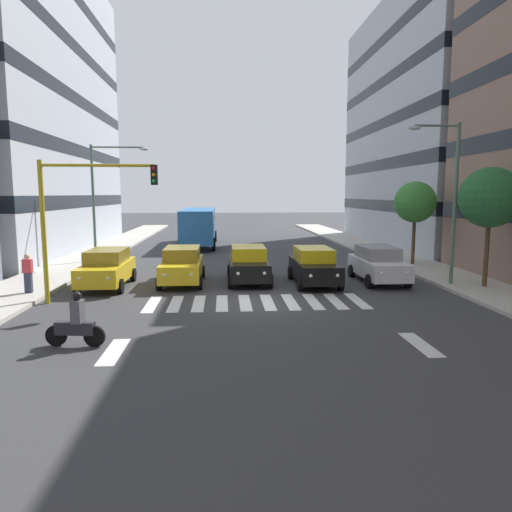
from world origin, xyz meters
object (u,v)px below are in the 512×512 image
(car_3, at_px, (182,265))
(pedestrian_waiting, at_px, (28,273))
(car_0, at_px, (378,264))
(motorcycle_with_rider, at_px, (76,324))
(bus_behind_traffic, at_px, (199,223))
(car_1, at_px, (314,266))
(street_tree_1, at_px, (415,202))
(street_tree_0, at_px, (490,198))
(car_4, at_px, (107,268))
(street_lamp_right, at_px, (103,189))
(street_lamp_left, at_px, (448,188))
(traffic_light_gantry, at_px, (76,208))
(car_2, at_px, (248,264))

(car_3, xyz_separation_m, pedestrian_waiting, (6.14, 2.38, 0.11))
(car_0, height_order, motorcycle_with_rider, car_0)
(bus_behind_traffic, relative_size, motorcycle_with_rider, 6.19)
(car_1, bearing_deg, street_tree_1, -143.66)
(bus_behind_traffic, bearing_deg, car_1, 109.82)
(car_0, relative_size, street_tree_0, 0.85)
(car_4, distance_m, street_lamp_right, 8.77)
(car_0, height_order, pedestrian_waiting, pedestrian_waiting)
(street_lamp_right, bearing_deg, street_lamp_left, 152.98)
(car_1, bearing_deg, street_tree_0, 166.29)
(bus_behind_traffic, relative_size, street_lamp_right, 1.50)
(traffic_light_gantry, xyz_separation_m, pedestrian_waiting, (2.52, -1.39, -2.71))
(car_4, relative_size, traffic_light_gantry, 0.81)
(car_2, xyz_separation_m, traffic_light_gantry, (6.78, 3.91, 2.82))
(street_lamp_right, distance_m, pedestrian_waiting, 10.16)
(street_tree_0, relative_size, street_tree_1, 1.09)
(street_tree_0, bearing_deg, traffic_light_gantry, 4.47)
(motorcycle_with_rider, xyz_separation_m, pedestrian_waiting, (3.98, -6.79, 0.35))
(bus_behind_traffic, xyz_separation_m, street_lamp_right, (5.29, 9.45, 2.65))
(car_1, relative_size, pedestrian_waiting, 2.72)
(car_0, bearing_deg, car_3, -1.62)
(bus_behind_traffic, relative_size, street_tree_1, 2.18)
(street_lamp_left, distance_m, street_tree_0, 1.76)
(traffic_light_gantry, bearing_deg, motorcycle_with_rider, 105.10)
(car_2, relative_size, traffic_light_gantry, 0.81)
(bus_behind_traffic, xyz_separation_m, traffic_light_gantry, (3.62, 20.34, 1.85))
(car_0, distance_m, car_2, 6.26)
(pedestrian_waiting, bearing_deg, street_tree_0, 179.86)
(bus_behind_traffic, bearing_deg, street_tree_0, 125.48)
(street_lamp_left, bearing_deg, car_1, -10.36)
(pedestrian_waiting, bearing_deg, car_1, -171.96)
(street_tree_1, bearing_deg, street_tree_0, 93.86)
(bus_behind_traffic, bearing_deg, pedestrian_waiting, 72.06)
(car_4, height_order, bus_behind_traffic, bus_behind_traffic)
(car_3, bearing_deg, car_1, 174.12)
(street_tree_0, bearing_deg, street_lamp_right, -26.88)
(bus_behind_traffic, height_order, pedestrian_waiting, bus_behind_traffic)
(car_1, xyz_separation_m, car_2, (3.04, -0.78, 0.00))
(motorcycle_with_rider, xyz_separation_m, street_lamp_right, (3.13, -16.29, 3.87))
(bus_behind_traffic, distance_m, traffic_light_gantry, 20.74)
(car_1, relative_size, car_3, 1.00)
(bus_behind_traffic, distance_m, street_tree_0, 23.43)
(street_lamp_left, bearing_deg, car_3, -8.06)
(street_tree_1, height_order, pedestrian_waiting, street_tree_1)
(street_tree_1, bearing_deg, pedestrian_waiting, 19.49)
(motorcycle_with_rider, bearing_deg, street_lamp_right, -79.11)
(bus_behind_traffic, bearing_deg, street_lamp_right, 60.76)
(street_tree_1, bearing_deg, car_1, 36.34)
(car_4, height_order, street_tree_1, street_tree_1)
(car_4, height_order, street_lamp_right, street_lamp_right)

